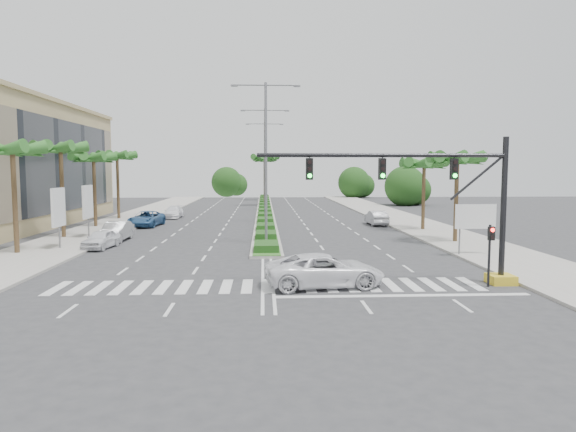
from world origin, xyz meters
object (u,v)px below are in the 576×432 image
(car_parked_c, at_px, (146,219))
(car_parked_d, at_px, (173,212))
(car_right, at_px, (376,218))
(car_crossing, at_px, (325,270))
(car_parked_a, at_px, (101,239))
(car_parked_b, at_px, (116,231))

(car_parked_c, height_order, car_parked_d, car_parked_c)
(car_right, bearing_deg, car_crossing, 70.86)
(car_parked_c, height_order, car_right, car_parked_c)
(car_crossing, bearing_deg, car_parked_a, 41.89)
(car_parked_a, bearing_deg, car_parked_c, 97.09)
(car_parked_b, distance_m, car_parked_d, 19.39)
(car_crossing, height_order, car_right, car_crossing)
(car_parked_a, height_order, car_right, car_right)
(car_parked_b, xyz_separation_m, car_crossing, (14.54, -16.50, 0.03))
(car_parked_a, xyz_separation_m, car_right, (23.06, 14.44, 0.06))
(car_parked_a, xyz_separation_m, car_parked_d, (1.12, 23.16, 0.00))
(car_parked_c, distance_m, car_right, 23.06)
(car_parked_d, bearing_deg, car_right, -20.20)
(car_parked_a, distance_m, car_right, 27.20)
(car_parked_b, relative_size, car_parked_c, 0.86)
(car_parked_d, bearing_deg, car_parked_b, -91.84)
(car_parked_c, xyz_separation_m, car_parked_d, (1.12, 8.84, -0.08))
(car_parked_b, distance_m, car_crossing, 21.99)
(car_parked_a, distance_m, car_parked_c, 14.32)
(car_parked_b, bearing_deg, car_right, 26.48)
(car_right, bearing_deg, car_parked_c, -1.43)
(car_parked_a, height_order, car_parked_d, car_parked_d)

